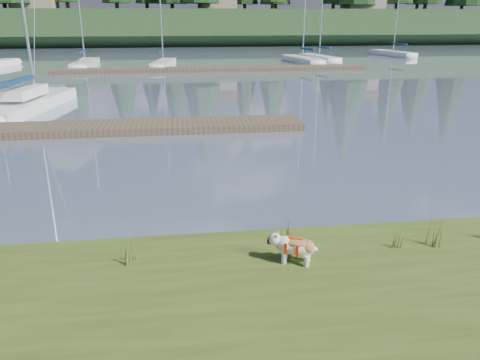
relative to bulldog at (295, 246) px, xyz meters
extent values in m
plane|color=slate|center=(-0.87, 32.86, -0.67)|extent=(200.00, 200.00, 0.00)
cube|color=#1D3319|center=(-0.87, 75.86, 1.83)|extent=(200.00, 20.00, 5.00)
cylinder|color=silver|center=(-0.19, -0.03, -0.22)|extent=(0.09, 0.09, 0.19)
cylinder|color=silver|center=(-0.12, 0.15, -0.22)|extent=(0.09, 0.09, 0.19)
cylinder|color=silver|center=(0.17, -0.17, -0.22)|extent=(0.09, 0.09, 0.19)
cylinder|color=silver|center=(0.24, 0.01, -0.22)|extent=(0.09, 0.09, 0.19)
ellipsoid|color=silver|center=(0.03, -0.01, -0.02)|extent=(0.71, 0.53, 0.30)
ellipsoid|color=#A5693E|center=(0.03, -0.01, 0.08)|extent=(0.53, 0.44, 0.11)
ellipsoid|color=silver|center=(-0.33, 0.13, 0.08)|extent=(0.29, 0.30, 0.22)
cube|color=black|center=(-0.42, 0.17, 0.04)|extent=(0.10, 0.13, 0.09)
cube|color=white|center=(-9.08, 16.95, -0.45)|extent=(3.02, 7.64, 0.70)
ellipsoid|color=white|center=(-8.40, 20.62, -0.45)|extent=(1.97, 2.29, 0.70)
cube|color=#0D294E|center=(-9.28, 15.87, 0.88)|extent=(0.81, 3.37, 0.20)
cube|color=white|center=(-9.16, 16.54, 0.28)|extent=(1.66, 2.88, 0.45)
cube|color=#4C3D2C|center=(-4.87, 11.86, -0.52)|extent=(16.00, 2.00, 0.30)
cube|color=#4C3D2C|center=(1.13, 32.86, -0.52)|extent=(26.00, 2.20, 0.30)
ellipsoid|color=white|center=(-17.19, 40.89, -0.45)|extent=(1.96, 2.19, 0.70)
cube|color=white|center=(-9.96, 37.38, -0.45)|extent=(1.65, 7.02, 0.70)
ellipsoid|color=white|center=(-9.99, 40.88, -0.45)|extent=(1.54, 1.92, 0.70)
cube|color=#0D294E|center=(-9.95, 36.43, 0.73)|extent=(0.22, 2.79, 0.20)
cube|color=white|center=(-3.01, 36.49, -0.45)|extent=(2.28, 6.02, 0.70)
ellipsoid|color=white|center=(-2.53, 39.39, -0.45)|extent=(1.53, 1.79, 0.70)
cylinder|color=silver|center=(-3.01, 36.49, 4.76)|extent=(0.12, 0.12, 9.26)
cube|color=#0D294E|center=(-3.14, 35.69, 0.73)|extent=(0.58, 2.34, 0.20)
cube|color=white|center=(10.30, 38.35, -0.45)|extent=(2.72, 7.10, 0.70)
ellipsoid|color=white|center=(9.72, 41.76, -0.45)|extent=(1.81, 2.12, 0.70)
cube|color=#0D294E|center=(10.46, 37.41, 0.73)|extent=(0.66, 2.75, 0.20)
cube|color=white|center=(12.50, 40.12, -0.45)|extent=(2.70, 6.71, 0.70)
ellipsoid|color=white|center=(11.88, 43.33, -0.45)|extent=(1.74, 2.03, 0.70)
cube|color=#0D294E|center=(12.67, 39.24, 0.73)|extent=(0.69, 2.60, 0.20)
cube|color=white|center=(22.58, 44.93, -0.45)|extent=(2.91, 6.68, 0.70)
ellipsoid|color=white|center=(21.84, 48.10, -0.45)|extent=(1.78, 2.05, 0.70)
cylinder|color=silver|center=(22.58, 44.93, 4.99)|extent=(0.12, 0.12, 9.72)
cube|color=#0D294E|center=(22.78, 44.06, 0.73)|extent=(0.78, 2.57, 0.20)
cone|color=#475B23|center=(-0.14, 0.11, -0.07)|extent=(0.03, 0.03, 0.50)
cone|color=brown|center=(-0.03, 0.04, -0.12)|extent=(0.03, 0.03, 0.40)
cone|color=#475B23|center=(-0.08, 0.14, -0.05)|extent=(0.03, 0.03, 0.55)
cone|color=brown|center=(0.00, 0.08, -0.14)|extent=(0.03, 0.03, 0.35)
cone|color=#475B23|center=(-0.12, 0.03, -0.09)|extent=(0.03, 0.03, 0.45)
cone|color=#475B23|center=(-0.05, 0.87, -0.09)|extent=(0.03, 0.03, 0.46)
cone|color=brown|center=(0.06, 0.80, -0.13)|extent=(0.03, 0.03, 0.37)
cone|color=#475B23|center=(0.01, 0.90, -0.07)|extent=(0.03, 0.03, 0.50)
cone|color=brown|center=(0.09, 0.84, -0.16)|extent=(0.03, 0.03, 0.32)
cone|color=#475B23|center=(-0.03, 0.79, -0.11)|extent=(0.03, 0.03, 0.41)
cone|color=#475B23|center=(2.67, 0.31, -0.05)|extent=(0.03, 0.03, 0.53)
cone|color=brown|center=(2.78, 0.24, -0.10)|extent=(0.03, 0.03, 0.43)
cone|color=#475B23|center=(2.73, 0.34, -0.02)|extent=(0.03, 0.03, 0.59)
cone|color=brown|center=(2.81, 0.28, -0.13)|extent=(0.03, 0.03, 0.37)
cone|color=#475B23|center=(2.69, 0.23, -0.08)|extent=(0.03, 0.03, 0.48)
cone|color=#475B23|center=(-2.91, 0.40, -0.04)|extent=(0.03, 0.03, 0.56)
cone|color=brown|center=(-2.80, 0.33, -0.09)|extent=(0.03, 0.03, 0.45)
cone|color=#475B23|center=(-2.85, 0.43, -0.01)|extent=(0.03, 0.03, 0.61)
cone|color=brown|center=(-2.77, 0.37, -0.12)|extent=(0.03, 0.03, 0.39)
cone|color=#475B23|center=(-2.89, 0.32, -0.07)|extent=(0.03, 0.03, 0.50)
cone|color=#475B23|center=(1.95, 0.32, -0.13)|extent=(0.03, 0.03, 0.38)
cone|color=brown|center=(2.06, 0.25, -0.17)|extent=(0.03, 0.03, 0.31)
cone|color=#475B23|center=(2.01, 0.35, -0.11)|extent=(0.03, 0.03, 0.42)
cone|color=brown|center=(2.09, 0.29, -0.18)|extent=(0.03, 0.03, 0.27)
cone|color=#475B23|center=(1.97, 0.24, -0.15)|extent=(0.03, 0.03, 0.34)
cube|color=#33281C|center=(-0.87, 1.26, -0.60)|extent=(60.00, 0.50, 0.14)
cylinder|color=#382619|center=(-25.87, 70.86, 5.23)|extent=(0.60, 0.60, 1.80)
cylinder|color=#382619|center=(-10.87, 74.86, 5.23)|extent=(0.60, 0.60, 1.80)
cylinder|color=#382619|center=(2.13, 68.86, 5.23)|extent=(0.60, 0.60, 1.80)
cylinder|color=#382619|center=(14.13, 72.86, 5.23)|extent=(0.60, 0.60, 1.80)
cylinder|color=#382619|center=(27.13, 70.86, 5.23)|extent=(0.60, 0.60, 1.80)
cylinder|color=#382619|center=(41.13, 73.86, 5.23)|extent=(0.60, 0.60, 1.80)
cube|color=gray|center=(-22.87, 72.86, 5.73)|extent=(6.00, 5.00, 2.80)
cube|color=gray|center=(5.13, 73.86, 5.73)|extent=(6.00, 5.00, 2.80)
cube|color=gray|center=(29.13, 71.86, 5.73)|extent=(6.00, 5.00, 2.80)
camera|label=1|loc=(-1.90, -7.03, 3.76)|focal=35.00mm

